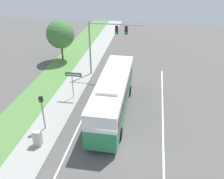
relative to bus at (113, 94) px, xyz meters
The scene contains 11 objects.
ground_plane 5.20m from the bus, 77.45° to the right, with size 80.00×80.00×0.00m, color #565451.
sidewalk 7.23m from the bus, 137.94° to the right, with size 2.80×80.00×0.12m.
grass_verge 9.78m from the bus, 150.88° to the right, with size 3.60×80.00×0.10m.
lane_divider_near 5.70m from the bus, 118.82° to the right, with size 0.14×30.00×0.01m.
lane_divider_far 6.88m from the bus, 45.14° to the right, with size 0.14×30.00×0.01m.
bus is the anchor object (origin of this frame).
signal_gantry 8.61m from the bus, 105.89° to the left, with size 5.98×0.41×6.56m.
pedestrian_signal 6.27m from the bus, 146.49° to the right, with size 0.28×0.34×3.21m.
street_sign 4.72m from the bus, 155.89° to the left, with size 1.65×0.08×2.98m.
utility_cabinet 7.49m from the bus, 131.81° to the right, with size 0.61×0.44×1.28m.
roadside_tree 14.74m from the bus, 127.63° to the left, with size 3.73×3.73×5.52m.
Camera 1 is at (2.13, -14.59, 13.16)m, focal length 40.00 mm.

